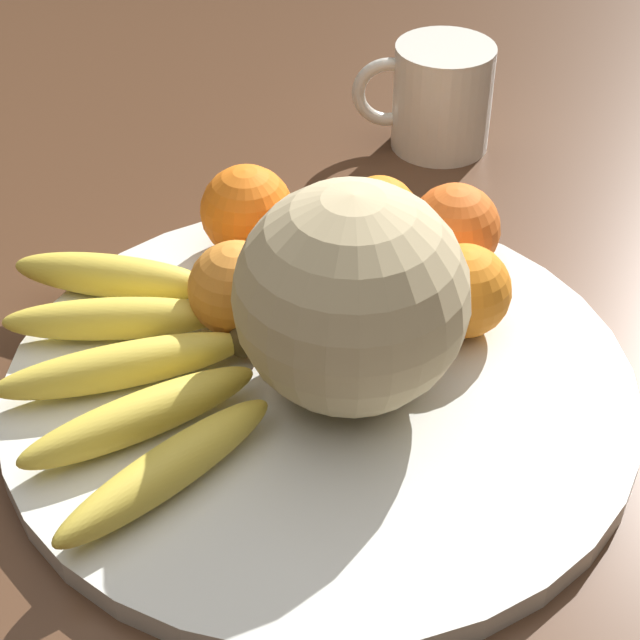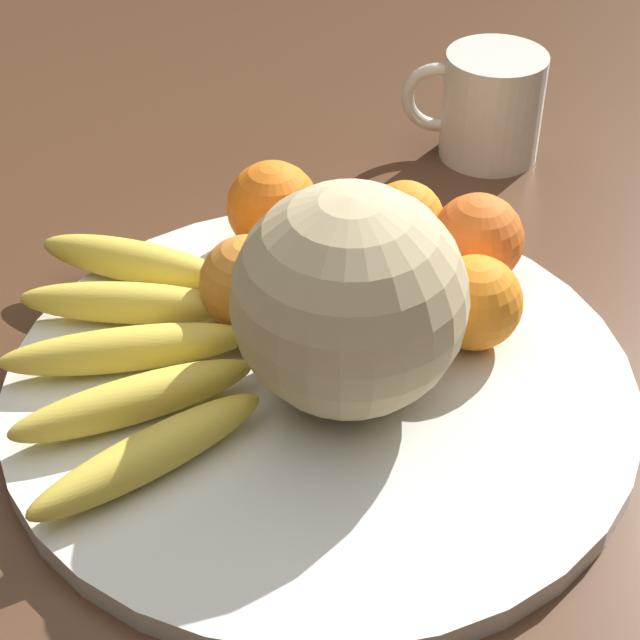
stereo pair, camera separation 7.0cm
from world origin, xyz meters
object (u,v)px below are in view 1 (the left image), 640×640
object	(u,v)px
orange_front_left	(312,243)
orange_mid_center	(247,211)
produce_tag	(361,288)
kitchen_table	(349,511)
fruit_bowl	(320,386)
orange_top_small	(464,291)
orange_back_left	(237,289)
orange_back_right	(379,215)
banana_bunch	(132,363)
orange_front_right	(454,229)
melon	(355,298)
ceramic_mug	(439,97)

from	to	relation	value
orange_front_left	orange_mid_center	xyz separation A→B (m)	(0.04, 0.05, 0.00)
orange_front_left	produce_tag	world-z (taller)	orange_front_left
kitchen_table	fruit_bowl	distance (m)	0.10
kitchen_table	orange_top_small	world-z (taller)	orange_top_small
orange_back_left	orange_back_right	bearing A→B (deg)	-48.04
kitchen_table	orange_back_left	distance (m)	0.18
kitchen_table	orange_front_left	bearing A→B (deg)	8.29
orange_mid_center	produce_tag	bearing A→B (deg)	-122.97
fruit_bowl	orange_front_left	world-z (taller)	orange_front_left
orange_front_left	produce_tag	xyz separation A→B (m)	(-0.01, -0.04, -0.03)
orange_mid_center	orange_front_left	bearing A→B (deg)	-131.67
kitchen_table	orange_mid_center	distance (m)	0.24
orange_top_small	produce_tag	bearing A→B (deg)	54.58
kitchen_table	fruit_bowl	size ratio (longest dim) A/B	3.62
banana_bunch	orange_back_right	bearing A→B (deg)	-154.79
kitchen_table	orange_front_right	size ratio (longest dim) A/B	22.34
melon	ceramic_mug	size ratio (longest dim) A/B	1.17
kitchen_table	orange_mid_center	size ratio (longest dim) A/B	21.50
orange_back_right	orange_top_small	world-z (taller)	orange_top_small
produce_tag	orange_front_right	bearing A→B (deg)	-112.85
melon	orange_back_right	size ratio (longest dim) A/B	2.47
orange_top_small	orange_mid_center	bearing A→B (deg)	55.93
orange_front_left	orange_top_small	xyz separation A→B (m)	(-0.06, -0.10, -0.00)
banana_bunch	orange_mid_center	bearing A→B (deg)	-131.67
kitchen_table	orange_front_right	world-z (taller)	orange_front_right
orange_front_left	orange_front_right	world-z (taller)	same
fruit_bowl	orange_front_left	size ratio (longest dim) A/B	6.12
kitchen_table	banana_bunch	size ratio (longest dim) A/B	5.25
kitchen_table	orange_front_right	bearing A→B (deg)	-28.77
orange_front_right	ceramic_mug	size ratio (longest dim) A/B	0.54
fruit_bowl	melon	distance (m)	0.09
orange_back_left	melon	bearing A→B (deg)	-130.40
orange_front_right	orange_back_left	xyz separation A→B (m)	(-0.07, 0.16, -0.00)
melon	fruit_bowl	bearing A→B (deg)	64.19
orange_mid_center	orange_back_right	distance (m)	0.10
orange_front_left	produce_tag	size ratio (longest dim) A/B	0.89
kitchen_table	produce_tag	world-z (taller)	produce_tag
melon	ceramic_mug	world-z (taller)	melon
fruit_bowl	orange_front_right	xyz separation A→B (m)	(0.13, -0.11, 0.04)
produce_tag	orange_mid_center	bearing A→B (deg)	13.29
ceramic_mug	orange_front_left	bearing A→B (deg)	152.44
kitchen_table	orange_front_left	xyz separation A→B (m)	(0.14, 0.02, 0.13)
produce_tag	orange_back_right	bearing A→B (deg)	-60.78
fruit_bowl	banana_bunch	world-z (taller)	banana_bunch
melon	orange_back_left	size ratio (longest dim) A/B	2.19
orange_back_left	orange_top_small	bearing A→B (deg)	-92.30
orange_top_small	ceramic_mug	xyz separation A→B (m)	(0.30, -0.02, -0.00)
fruit_bowl	ceramic_mug	world-z (taller)	ceramic_mug
orange_back_left	ceramic_mug	distance (m)	0.34
melon	orange_front_right	size ratio (longest dim) A/B	2.17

